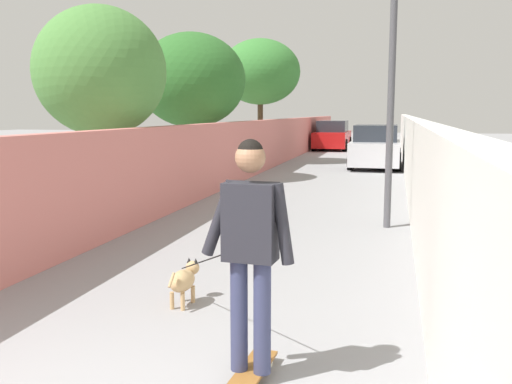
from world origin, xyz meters
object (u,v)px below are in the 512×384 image
skateboard (251,373)px  person_skateboarder (250,238)px  tree_left_near (192,81)px  tree_left_far (260,72)px  dog (184,279)px  car_near (376,147)px  tree_left_mid (100,72)px  car_far (332,136)px  lamp_post (393,44)px

skateboard → person_skateboarder: 1.04m
tree_left_near → tree_left_far: bearing=-5.5°
tree_left_near → skateboard: size_ratio=5.23×
dog → tree_left_near: bearing=19.7°
tree_left_far → person_skateboarder: size_ratio=2.76×
skateboard → car_near: size_ratio=0.19×
dog → tree_left_mid: bearing=36.7°
tree_left_far → car_far: 9.54m
tree_left_far → skateboard: (-17.59, -4.13, -3.45)m
car_far → tree_left_mid: bearing=173.8°
dog → person_skateboarder: bearing=-143.4°
tree_left_far → car_far: (8.93, -1.84, -2.80)m
lamp_post → dog: bearing=156.7°
person_skateboarder → car_near: bearing=-1.0°
car_far → tree_left_near: bearing=170.8°
tree_left_near → person_skateboarder: (-11.59, -4.72, -1.79)m
tree_left_far → lamp_post: 12.54m
tree_left_mid → person_skateboarder: size_ratio=2.31×
car_near → lamp_post: bearing=-176.9°
skateboard → tree_left_near: bearing=22.2°
tree_left_far → dog: tree_left_far is taller
tree_left_near → tree_left_far: 6.06m
tree_left_mid → car_far: size_ratio=0.98×
tree_left_near → car_far: (14.93, -2.42, -2.18)m
lamp_post → car_near: lamp_post is taller
dog → car_far: (25.04, 1.20, 0.44)m
tree_left_near → tree_left_mid: (-5.50, -0.19, -0.13)m
dog → car_far: 25.07m
car_far → dog: bearing=-177.3°
tree_left_far → car_far: size_ratio=1.17×
skateboard → person_skateboarder: (-0.00, 0.00, 1.04)m
tree_left_mid → tree_left_far: size_ratio=0.84×
dog → car_far: bearing=2.7°
tree_left_far → lamp_post: tree_left_far is taller
tree_left_mid → lamp_post: lamp_post is taller
skateboard → tree_left_far: bearing=13.2°
lamp_post → person_skateboarder: size_ratio=2.67×
skateboard → car_far: (26.51, 2.30, 0.65)m
car_far → person_skateboarder: bearing=-175.0°
person_skateboarder → dog: bearing=36.6°
tree_left_mid → skateboard: tree_left_mid is taller
lamp_post → skateboard: bearing=171.6°
tree_left_mid → dog: size_ratio=2.24×
car_far → tree_left_far: bearing=168.4°
tree_left_near → car_far: bearing=-9.2°
tree_left_near → person_skateboarder: 12.64m
tree_left_far → car_far: tree_left_far is taller
tree_left_near → car_far: size_ratio=1.04×
tree_left_mid → car_far: bearing=-6.2°
skateboard → car_far: 26.62m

